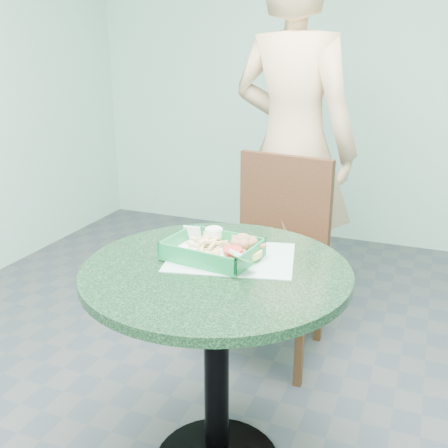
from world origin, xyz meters
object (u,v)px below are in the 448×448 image
at_px(diner_person, 294,105).
at_px(crab_sandwich, 243,249).
at_px(food_basket, 213,259).
at_px(sauce_ramekin, 210,238).
at_px(cafe_table, 216,321).
at_px(dining_chair, 276,243).

distance_m(diner_person, crab_sandwich, 1.14).
xyz_separation_m(food_basket, crab_sandwich, (0.09, 0.04, 0.03)).
xyz_separation_m(food_basket, sauce_ramekin, (-0.05, 0.09, 0.03)).
height_order(cafe_table, food_basket, food_basket).
xyz_separation_m(dining_chair, diner_person, (-0.02, 0.32, 0.61)).
xyz_separation_m(diner_person, crab_sandwich, (0.13, -1.08, -0.34)).
xyz_separation_m(cafe_table, dining_chair, (-0.05, 0.86, -0.05)).
bearing_deg(diner_person, cafe_table, 107.95).
bearing_deg(food_basket, crab_sandwich, 23.18).
relative_size(cafe_table, sauce_ramekin, 14.05).
relative_size(diner_person, food_basket, 8.10).
height_order(cafe_table, dining_chair, dining_chair).
bearing_deg(dining_chair, sauce_ramekin, -82.97).
bearing_deg(cafe_table, diner_person, 93.70).
height_order(cafe_table, sauce_ramekin, sauce_ramekin).
height_order(food_basket, crab_sandwich, crab_sandwich).
bearing_deg(dining_chair, cafe_table, -76.90).
relative_size(dining_chair, diner_person, 0.41).
relative_size(food_basket, sauce_ramekin, 4.73).
distance_m(food_basket, crab_sandwich, 0.10).
bearing_deg(dining_chair, diner_person, 103.79).
bearing_deg(sauce_ramekin, dining_chair, 87.44).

